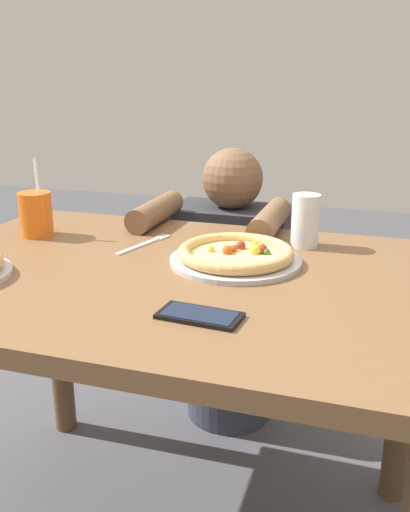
{
  "coord_description": "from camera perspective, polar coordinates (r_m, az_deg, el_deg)",
  "views": [
    {
      "loc": [
        0.43,
        -1.09,
        1.17
      ],
      "look_at": [
        0.07,
        0.04,
        0.78
      ],
      "focal_mm": 39.25,
      "sensor_mm": 36.0,
      "label": 1
    }
  ],
  "objects": [
    {
      "name": "fork",
      "position": [
        1.44,
        -6.03,
        1.3
      ],
      "size": [
        0.07,
        0.2,
        0.0
      ],
      "color": "silver",
      "rests_on": "dining_table"
    },
    {
      "name": "water_cup_clear",
      "position": [
        1.42,
        10.21,
        3.62
      ],
      "size": [
        0.07,
        0.07,
        0.13
      ],
      "color": "silver",
      "rests_on": "dining_table"
    },
    {
      "name": "cell_phone",
      "position": [
        1.01,
        -0.55,
        -6.08
      ],
      "size": [
        0.16,
        0.09,
        0.01
      ],
      "color": "black",
      "rests_on": "dining_table"
    },
    {
      "name": "pizza_far",
      "position": [
        1.29,
        3.16,
        0.08
      ],
      "size": [
        0.3,
        0.3,
        0.04
      ],
      "color": "#B7B7BC",
      "rests_on": "dining_table"
    },
    {
      "name": "drink_cup_colored",
      "position": [
        1.57,
        -16.85,
        4.13
      ],
      "size": [
        0.09,
        0.09,
        0.21
      ],
      "color": "orange",
      "rests_on": "dining_table"
    },
    {
      "name": "dining_table",
      "position": [
        1.29,
        -3.34,
        -6.29
      ],
      "size": [
        1.23,
        0.85,
        0.75
      ],
      "color": "brown",
      "rests_on": "ground"
    },
    {
      "name": "diner_seated",
      "position": [
        1.9,
        2.56,
        -4.69
      ],
      "size": [
        0.41,
        0.52,
        0.95
      ],
      "color": "#333847",
      "rests_on": "ground"
    }
  ]
}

